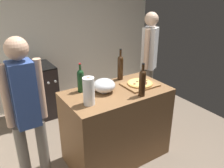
% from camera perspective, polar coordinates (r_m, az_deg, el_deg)
% --- Properties ---
extents(ground_plane, '(4.43, 3.20, 0.02)m').
position_cam_1_polar(ground_plane, '(3.56, -7.23, -12.66)').
color(ground_plane, '#6B5B4C').
extents(kitchen_wall_rear, '(4.43, 0.10, 2.60)m').
position_cam_1_polar(kitchen_wall_rear, '(4.23, -16.46, 11.85)').
color(kitchen_wall_rear, silver).
rests_on(kitchen_wall_rear, ground_plane).
extents(counter, '(1.23, 0.69, 0.93)m').
position_cam_1_polar(counter, '(2.93, 1.08, -9.97)').
color(counter, brown).
rests_on(counter, ground_plane).
extents(cutting_board, '(0.40, 0.32, 0.02)m').
position_cam_1_polar(cutting_board, '(2.86, 6.86, -0.17)').
color(cutting_board, olive).
rests_on(cutting_board, counter).
extents(pizza, '(0.31, 0.31, 0.03)m').
position_cam_1_polar(pizza, '(2.85, 6.90, 0.22)').
color(pizza, tan).
rests_on(pizza, cutting_board).
extents(mixing_bowl, '(0.26, 0.26, 0.16)m').
position_cam_1_polar(mixing_bowl, '(2.64, -1.95, -0.38)').
color(mixing_bowl, '#B2B2B7').
rests_on(mixing_bowl, counter).
extents(paper_towel_roll, '(0.12, 0.12, 0.30)m').
position_cam_1_polar(paper_towel_roll, '(2.35, -5.73, -1.77)').
color(paper_towel_roll, white).
rests_on(paper_towel_roll, counter).
extents(wine_bottle_green, '(0.08, 0.08, 0.34)m').
position_cam_1_polar(wine_bottle_green, '(2.65, -7.70, 1.07)').
color(wine_bottle_green, '#143819').
rests_on(wine_bottle_green, counter).
extents(wine_bottle_amber, '(0.07, 0.07, 0.38)m').
position_cam_1_polar(wine_bottle_amber, '(2.54, 7.45, 0.56)').
color(wine_bottle_amber, '#331E0F').
rests_on(wine_bottle_amber, counter).
extents(wine_bottle_clear, '(0.07, 0.07, 0.41)m').
position_cam_1_polar(wine_bottle_clear, '(2.97, 2.06, 4.32)').
color(wine_bottle_clear, '#331E0F').
rests_on(wine_bottle_clear, counter).
extents(stove, '(0.57, 0.59, 0.92)m').
position_cam_1_polar(stove, '(4.03, -17.91, -1.72)').
color(stove, black).
rests_on(stove, ground_plane).
extents(person_in_stripes, '(0.38, 0.20, 1.68)m').
position_cam_1_polar(person_in_stripes, '(2.33, -20.19, -6.44)').
color(person_in_stripes, slate).
rests_on(person_in_stripes, ground_plane).
extents(person_in_red, '(0.32, 0.27, 1.71)m').
position_cam_1_polar(person_in_red, '(3.69, 9.04, 5.80)').
color(person_in_red, slate).
rests_on(person_in_red, ground_plane).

